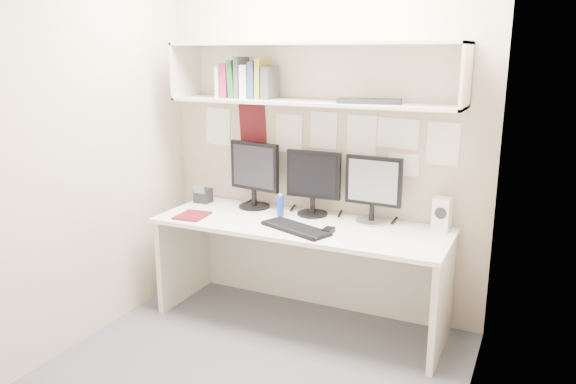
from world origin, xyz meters
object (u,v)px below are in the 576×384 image
at_px(monitor_center, 313,180).
at_px(keyboard, 296,228).
at_px(maroon_notebook, 192,216).
at_px(monitor_left, 254,172).
at_px(desk_phone, 203,195).
at_px(monitor_right, 373,187).
at_px(speaker, 442,214).
at_px(desk, 301,273).

xyz_separation_m(monitor_center, keyboard, (0.04, -0.38, -0.24)).
relative_size(monitor_center, maroon_notebook, 1.91).
distance_m(monitor_left, desk_phone, 0.48).
relative_size(monitor_center, desk_phone, 3.18).
bearing_deg(monitor_left, monitor_right, 9.82).
bearing_deg(monitor_left, desk_phone, -163.64).
relative_size(keyboard, speaker, 2.29).
bearing_deg(monitor_center, desk, -91.65).
distance_m(desk, desk_phone, 1.01).
bearing_deg(speaker, keyboard, -150.92).
height_order(monitor_center, speaker, monitor_center).
xyz_separation_m(desk, monitor_right, (0.43, 0.22, 0.61)).
relative_size(desk, keyboard, 4.06).
bearing_deg(desk_phone, monitor_right, 2.44).
xyz_separation_m(maroon_notebook, desk_phone, (-0.14, 0.35, 0.05)).
distance_m(maroon_notebook, desk_phone, 0.39).
distance_m(monitor_center, monitor_right, 0.43).
distance_m(speaker, maroon_notebook, 1.70).
height_order(desk, maroon_notebook, maroon_notebook).
distance_m(monitor_right, desk_phone, 1.34).
distance_m(monitor_left, monitor_right, 0.90).
height_order(desk, keyboard, keyboard).
bearing_deg(speaker, desk_phone, -173.74).
relative_size(monitor_center, monitor_right, 1.01).
bearing_deg(monitor_right, desk_phone, -175.20).
relative_size(desk, desk_phone, 13.85).
bearing_deg(desk, keyboard, -78.15).
bearing_deg(monitor_right, monitor_center, -177.30).
bearing_deg(maroon_notebook, desk_phone, 106.84).
bearing_deg(desk, monitor_center, 90.77).
relative_size(monitor_left, maroon_notebook, 2.03).
height_order(speaker, desk_phone, speaker).
bearing_deg(keyboard, monitor_right, 65.12).
bearing_deg(monitor_right, desk, -150.38).
distance_m(monitor_left, keyboard, 0.68).
bearing_deg(monitor_right, speaker, 5.53).
xyz_separation_m(desk, desk_phone, (-0.90, 0.17, 0.42)).
bearing_deg(monitor_left, monitor_center, 9.83).
relative_size(desk, monitor_left, 4.09).
height_order(desk, monitor_left, monitor_left).
xyz_separation_m(monitor_center, monitor_right, (0.43, 0.00, -0.00)).
bearing_deg(desk, maroon_notebook, -166.30).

